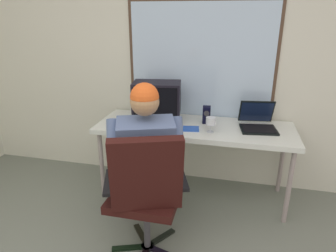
{
  "coord_description": "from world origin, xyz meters",
  "views": [
    {
      "loc": [
        0.54,
        -0.42,
        1.68
      ],
      "look_at": [
        0.03,
        1.73,
        0.86
      ],
      "focal_mm": 32.07,
      "sensor_mm": 36.0,
      "label": 1
    }
  ],
  "objects_px": {
    "laptop": "(257,121)",
    "cd_case": "(191,129)",
    "desk_speaker": "(206,115)",
    "crt_monitor": "(157,98)",
    "office_chair": "(146,189)",
    "desk": "(194,131)",
    "person_seated": "(146,160)",
    "wine_glass": "(211,122)"
  },
  "relations": [
    {
      "from": "person_seated",
      "to": "laptop",
      "type": "xyz_separation_m",
      "value": [
        0.82,
        0.75,
        0.11
      ]
    },
    {
      "from": "office_chair",
      "to": "laptop",
      "type": "height_order",
      "value": "office_chair"
    },
    {
      "from": "desk",
      "to": "office_chair",
      "type": "distance_m",
      "value": 0.93
    },
    {
      "from": "crt_monitor",
      "to": "laptop",
      "type": "xyz_separation_m",
      "value": [
        0.92,
        0.04,
        -0.16
      ]
    },
    {
      "from": "desk_speaker",
      "to": "office_chair",
      "type": "bearing_deg",
      "value": -105.67
    },
    {
      "from": "crt_monitor",
      "to": "cd_case",
      "type": "distance_m",
      "value": 0.44
    },
    {
      "from": "office_chair",
      "to": "person_seated",
      "type": "xyz_separation_m",
      "value": [
        -0.08,
        0.24,
        0.09
      ]
    },
    {
      "from": "desk_speaker",
      "to": "person_seated",
      "type": "bearing_deg",
      "value": -115.1
    },
    {
      "from": "crt_monitor",
      "to": "cd_case",
      "type": "bearing_deg",
      "value": -22.78
    },
    {
      "from": "desk_speaker",
      "to": "cd_case",
      "type": "xyz_separation_m",
      "value": [
        -0.11,
        -0.2,
        -0.08
      ]
    },
    {
      "from": "crt_monitor",
      "to": "laptop",
      "type": "height_order",
      "value": "crt_monitor"
    },
    {
      "from": "laptop",
      "to": "desk_speaker",
      "type": "relative_size",
      "value": 2.33
    },
    {
      "from": "office_chair",
      "to": "wine_glass",
      "type": "xyz_separation_m",
      "value": [
        0.34,
        0.78,
        0.24
      ]
    },
    {
      "from": "person_seated",
      "to": "desk_speaker",
      "type": "bearing_deg",
      "value": 64.9
    },
    {
      "from": "desk",
      "to": "laptop",
      "type": "height_order",
      "value": "laptop"
    },
    {
      "from": "office_chair",
      "to": "desk",
      "type": "bearing_deg",
      "value": 78.27
    },
    {
      "from": "cd_case",
      "to": "desk_speaker",
      "type": "bearing_deg",
      "value": 60.52
    },
    {
      "from": "wine_glass",
      "to": "desk_speaker",
      "type": "xyz_separation_m",
      "value": [
        -0.06,
        0.23,
        -0.01
      ]
    },
    {
      "from": "crt_monitor",
      "to": "desk_speaker",
      "type": "height_order",
      "value": "crt_monitor"
    },
    {
      "from": "office_chair",
      "to": "cd_case",
      "type": "xyz_separation_m",
      "value": [
        0.17,
        0.81,
        0.15
      ]
    },
    {
      "from": "office_chair",
      "to": "laptop",
      "type": "bearing_deg",
      "value": 53.2
    },
    {
      "from": "laptop",
      "to": "desk_speaker",
      "type": "distance_m",
      "value": 0.46
    },
    {
      "from": "desk",
      "to": "desk_speaker",
      "type": "distance_m",
      "value": 0.19
    },
    {
      "from": "office_chair",
      "to": "person_seated",
      "type": "height_order",
      "value": "person_seated"
    },
    {
      "from": "office_chair",
      "to": "crt_monitor",
      "type": "xyz_separation_m",
      "value": [
        -0.18,
        0.95,
        0.36
      ]
    },
    {
      "from": "laptop",
      "to": "wine_glass",
      "type": "relative_size",
      "value": 2.79
    },
    {
      "from": "office_chair",
      "to": "laptop",
      "type": "xyz_separation_m",
      "value": [
        0.74,
        0.99,
        0.2
      ]
    },
    {
      "from": "desk",
      "to": "cd_case",
      "type": "height_order",
      "value": "cd_case"
    },
    {
      "from": "desk",
      "to": "person_seated",
      "type": "height_order",
      "value": "person_seated"
    },
    {
      "from": "desk",
      "to": "laptop",
      "type": "bearing_deg",
      "value": 8.6
    },
    {
      "from": "wine_glass",
      "to": "person_seated",
      "type": "bearing_deg",
      "value": -127.95
    },
    {
      "from": "desk",
      "to": "crt_monitor",
      "type": "relative_size",
      "value": 3.8
    },
    {
      "from": "crt_monitor",
      "to": "person_seated",
      "type": "bearing_deg",
      "value": -81.65
    },
    {
      "from": "laptop",
      "to": "cd_case",
      "type": "distance_m",
      "value": 0.6
    },
    {
      "from": "crt_monitor",
      "to": "cd_case",
      "type": "height_order",
      "value": "crt_monitor"
    },
    {
      "from": "office_chair",
      "to": "desk_speaker",
      "type": "relative_size",
      "value": 6.31
    },
    {
      "from": "desk",
      "to": "crt_monitor",
      "type": "distance_m",
      "value": 0.46
    },
    {
      "from": "laptop",
      "to": "cd_case",
      "type": "bearing_deg",
      "value": -162.21
    },
    {
      "from": "crt_monitor",
      "to": "desk_speaker",
      "type": "distance_m",
      "value": 0.49
    },
    {
      "from": "laptop",
      "to": "desk_speaker",
      "type": "height_order",
      "value": "laptop"
    },
    {
      "from": "office_chair",
      "to": "desk_speaker",
      "type": "xyz_separation_m",
      "value": [
        0.28,
        1.01,
        0.22
      ]
    },
    {
      "from": "office_chair",
      "to": "desk_speaker",
      "type": "distance_m",
      "value": 1.07
    }
  ]
}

